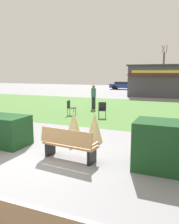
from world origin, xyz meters
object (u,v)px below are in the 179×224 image
object	(u,v)px
park_bench	(69,144)
tree_center_bg	(163,70)
person_strolling	(94,97)
food_kiosk	(170,81)
cafe_chair_east	(102,109)
cafe_chair_west	(70,106)
parked_car_west_slot	(123,85)

from	to	relation	value
park_bench	tree_center_bg	bearing A→B (deg)	89.99
person_strolling	park_bench	bearing A→B (deg)	-88.56
food_kiosk	cafe_chair_east	bearing A→B (deg)	-101.09
cafe_chair_east	person_strolling	bearing A→B (deg)	119.84
tree_center_bg	cafe_chair_west	bearing A→B (deg)	-97.15
cafe_chair_west	park_bench	bearing A→B (deg)	-63.21
park_bench	cafe_chair_east	world-z (taller)	park_bench
park_bench	food_kiosk	bearing A→B (deg)	85.49
cafe_chair_east	park_bench	bearing A→B (deg)	-79.56
parked_car_west_slot	cafe_chair_west	bearing A→B (deg)	-84.14
park_bench	parked_car_west_slot	world-z (taller)	parked_car_west_slot
cafe_chair_east	parked_car_west_slot	world-z (taller)	parked_car_west_slot
park_bench	food_kiosk	xyz separation A→B (m)	(1.63, 20.72, 1.24)
park_bench	food_kiosk	distance (m)	20.82
food_kiosk	person_strolling	world-z (taller)	food_kiosk
parked_car_west_slot	tree_center_bg	distance (m)	6.94
person_strolling	tree_center_bg	size ratio (longest dim) A/B	0.25
food_kiosk	cafe_chair_east	size ratio (longest dim) A/B	9.61
food_kiosk	person_strolling	size ratio (longest dim) A/B	5.06
park_bench	cafe_chair_west	bearing A→B (deg)	116.79
cafe_chair_west	person_strolling	world-z (taller)	person_strolling
park_bench	parked_car_west_slot	xyz separation A→B (m)	(-5.59, 29.19, 0.16)
cafe_chair_east	parked_car_west_slot	bearing A→B (deg)	100.96
parked_car_west_slot	tree_center_bg	size ratio (longest dim) A/B	0.63
tree_center_bg	parked_car_west_slot	bearing A→B (deg)	-149.35
cafe_chair_west	tree_center_bg	world-z (taller)	tree_center_bg
parked_car_west_slot	person_strolling	bearing A→B (deg)	-82.16
park_bench	tree_center_bg	distance (m)	32.61
cafe_chair_east	person_strolling	world-z (taller)	person_strolling
park_bench	person_strolling	distance (m)	9.74
park_bench	food_kiosk	size ratio (longest dim) A/B	0.20
park_bench	person_strolling	xyz separation A→B (m)	(-2.85, 9.30, 0.38)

